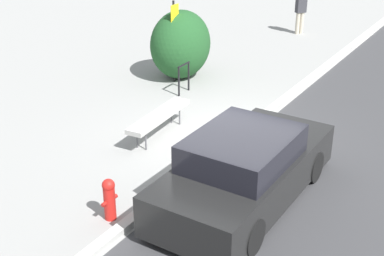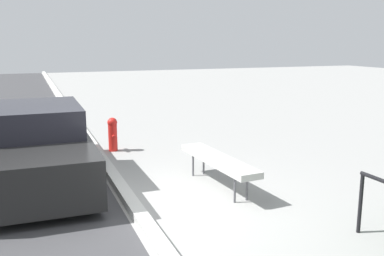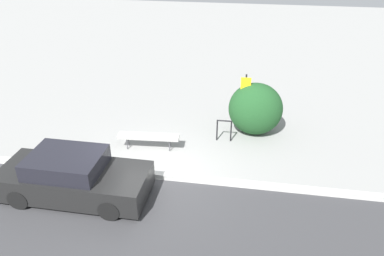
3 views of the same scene
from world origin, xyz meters
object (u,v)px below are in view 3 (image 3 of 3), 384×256
Objects in this scene: bench at (148,137)px; fire_hydrant at (47,148)px; sign_post at (245,99)px; parked_car_near at (73,177)px; bike_rack at (224,128)px.

fire_hydrant is at bearing -163.46° from bench.
sign_post is 6.50m from parked_car_near.
parked_car_near is at bearing -135.20° from sign_post.
parked_car_near is (1.71, -1.66, 0.22)m from fire_hydrant.
sign_post is 0.55× the size of parked_car_near.
parked_car_near is at bearing -44.13° from fire_hydrant.
parked_car_near reaches higher than bench.
bench is at bearing 20.80° from fire_hydrant.
sign_post reaches higher than bench.
bench is 3.71m from sign_post.
bike_rack reaches higher than bench.
bench is at bearing -158.84° from bike_rack.
sign_post is at bearing 24.67° from fire_hydrant.
sign_post is at bearing 45.26° from parked_car_near.
parked_car_near reaches higher than bike_rack.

